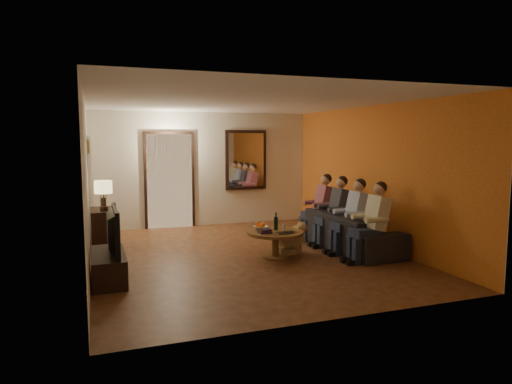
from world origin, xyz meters
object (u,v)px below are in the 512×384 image
object	(u,v)px
person_d	(321,209)
wine_bottle	(276,221)
sofa	(349,231)
dresser	(105,230)
person_c	(336,214)
coffee_table	(275,244)
table_lamp	(104,196)
dog	(291,238)
person_b	(354,219)
tv	(107,231)
bowl	(261,228)
person_a	(374,225)
laptop	(288,233)
tv_stand	(109,267)

from	to	relation	value
person_d	wine_bottle	world-z (taller)	person_d
sofa	dresser	bearing A→B (deg)	68.82
person_c	coffee_table	size ratio (longest dim) A/B	1.26
table_lamp	dog	xyz separation A→B (m)	(3.03, -1.17, -0.73)
person_b	person_d	bearing A→B (deg)	90.00
dresser	tv	world-z (taller)	tv
table_lamp	bowl	world-z (taller)	table_lamp
table_lamp	person_a	bearing A→B (deg)	-26.98
bowl	laptop	bearing A→B (deg)	-60.75
laptop	person_b	bearing A→B (deg)	-6.90
tv	dog	world-z (taller)	tv
dresser	tv	xyz separation A→B (m)	(0.00, -1.91, 0.34)
bowl	wine_bottle	distance (m)	0.29
sofa	person_d	bearing A→B (deg)	3.63
tv	coffee_table	size ratio (longest dim) A/B	1.17
person_d	dog	distance (m)	1.42
coffee_table	bowl	size ratio (longest dim) A/B	3.66
person_a	person_c	bearing A→B (deg)	90.00
sofa	table_lamp	bearing A→B (deg)	71.57
dresser	table_lamp	bearing A→B (deg)	-90.00
dog	coffee_table	bearing A→B (deg)	-165.98
tv_stand	wine_bottle	size ratio (longest dim) A/B	3.79
tv	person_a	bearing A→B (deg)	-95.37
person_b	tv_stand	bearing A→B (deg)	-176.95
table_lamp	person_a	size ratio (longest dim) A/B	0.45
person_b	table_lamp	bearing A→B (deg)	160.11
person_d	coffee_table	world-z (taller)	person_d
tv	bowl	world-z (taller)	tv
tv	person_c	size ratio (longest dim) A/B	0.93
tv_stand	sofa	size ratio (longest dim) A/B	0.52
sofa	person_d	world-z (taller)	person_d
tv	dog	xyz separation A→B (m)	(3.03, 0.52, -0.43)
tv_stand	person_c	size ratio (longest dim) A/B	0.98
tv_stand	table_lamp	bearing A→B (deg)	90.00
tv_stand	person_a	xyz separation A→B (m)	(4.08, -0.38, 0.40)
person_d	tv	bearing A→B (deg)	-160.84
person_b	dog	distance (m)	1.14
coffee_table	laptop	world-z (taller)	laptop
tv_stand	bowl	size ratio (longest dim) A/B	4.53
sofa	person_a	size ratio (longest dim) A/B	1.88
table_lamp	sofa	xyz separation A→B (m)	(4.18, -1.18, -0.68)
dresser	wine_bottle	world-z (taller)	wine_bottle
dresser	laptop	world-z (taller)	dresser
tv	coffee_table	xyz separation A→B (m)	(2.68, 0.38, -0.49)
dresser	dog	distance (m)	3.33
person_d	bowl	xyz separation A→B (m)	(-1.58, -0.82, -0.12)
bowl	laptop	world-z (taller)	bowl
table_lamp	tv_stand	xyz separation A→B (m)	(0.00, -1.69, -0.81)
sofa	coffee_table	bearing A→B (deg)	92.54
tv_stand	dog	size ratio (longest dim) A/B	2.10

